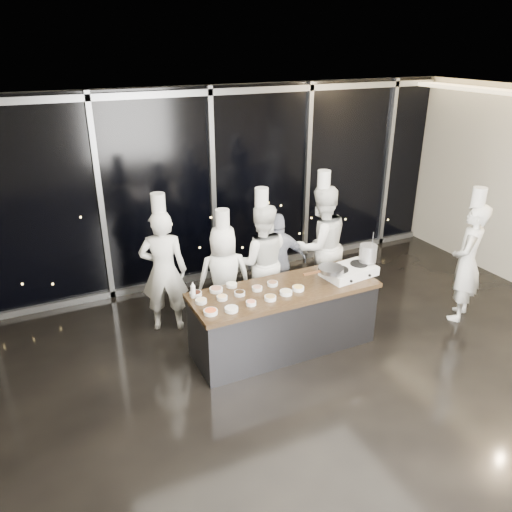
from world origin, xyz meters
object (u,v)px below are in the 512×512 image
(stock_pot, at_px, (368,253))
(chef_right, at_px, (320,245))
(chef_left, at_px, (224,277))
(chef_side, at_px, (467,262))
(chef_far_left, at_px, (164,270))
(chef_center, at_px, (261,261))
(frying_pan, at_px, (330,269))
(stove, at_px, (349,271))
(demo_counter, at_px, (284,318))
(guest, at_px, (278,263))

(stock_pot, relative_size, chef_right, 0.11)
(chef_left, height_order, chef_side, chef_side)
(chef_far_left, distance_m, chef_center, 1.41)
(chef_left, xyz_separation_m, chef_center, (0.61, 0.07, 0.10))
(frying_pan, height_order, chef_right, chef_right)
(stove, height_order, chef_side, chef_side)
(demo_counter, xyz_separation_m, guest, (0.43, 0.99, 0.32))
(stove, height_order, chef_left, chef_left)
(chef_center, bearing_deg, guest, -152.05)
(chef_right, bearing_deg, stove, 78.39)
(demo_counter, height_order, stock_pot, stock_pot)
(chef_far_left, bearing_deg, chef_side, 178.40)
(chef_left, relative_size, chef_center, 0.90)
(chef_far_left, relative_size, chef_left, 1.13)
(chef_side, bearing_deg, stock_pot, -47.56)
(guest, distance_m, chef_side, 2.73)
(chef_center, bearing_deg, demo_counter, 101.42)
(guest, bearing_deg, chef_center, 18.79)
(stove, xyz_separation_m, stock_pot, (0.32, 0.03, 0.19))
(frying_pan, relative_size, chef_side, 0.30)
(frying_pan, relative_size, chef_center, 0.31)
(chef_center, bearing_deg, chef_right, -160.72)
(demo_counter, relative_size, guest, 1.59)
(chef_side, bearing_deg, stove, -44.28)
(demo_counter, xyz_separation_m, frying_pan, (0.64, -0.07, 0.62))
(guest, bearing_deg, chef_side, 159.42)
(chef_center, distance_m, guest, 0.32)
(chef_left, height_order, chef_center, chef_center)
(demo_counter, height_order, chef_center, chef_center)
(frying_pan, relative_size, chef_right, 0.29)
(guest, height_order, chef_right, chef_right)
(chef_side, bearing_deg, guest, -63.56)
(stove, height_order, frying_pan, frying_pan)
(frying_pan, bearing_deg, demo_counter, 167.60)
(chef_side, bearing_deg, chef_center, -59.89)
(chef_far_left, bearing_deg, chef_right, -165.95)
(stock_pot, distance_m, chef_right, 0.99)
(chef_center, xyz_separation_m, guest, (0.30, 0.05, -0.11))
(demo_counter, height_order, stove, stove)
(chef_left, distance_m, chef_side, 3.50)
(frying_pan, bearing_deg, chef_far_left, 139.85)
(stock_pot, height_order, chef_far_left, chef_far_left)
(demo_counter, bearing_deg, chef_center, 82.15)
(chef_left, xyz_separation_m, chef_side, (3.25, -1.28, 0.12))
(stock_pot, bearing_deg, chef_right, 98.86)
(demo_counter, bearing_deg, frying_pan, -5.98)
(guest, bearing_deg, demo_counter, 76.87)
(stock_pot, distance_m, guest, 1.37)
(frying_pan, relative_size, guest, 0.39)
(chef_right, bearing_deg, demo_counter, 37.80)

